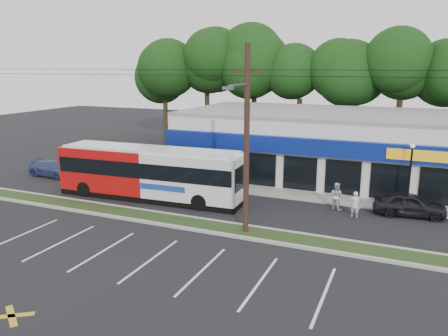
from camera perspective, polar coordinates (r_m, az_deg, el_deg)
name	(u,v)px	position (r m, az deg, el deg)	size (l,w,h in m)	color
ground	(188,231)	(24.40, -4.69, -8.21)	(120.00, 120.00, 0.00)	black
grass_strip	(196,224)	(25.21, -3.62, -7.33)	(40.00, 1.60, 0.12)	#1B3315
curb_south	(190,229)	(24.50, -4.53, -7.94)	(40.00, 0.25, 0.14)	#9E9E93
curb_north	(203,219)	(25.92, -2.77, -6.71)	(40.00, 0.25, 0.14)	#9E9E93
sidewalk	(313,197)	(30.88, 11.55, -3.72)	(32.00, 2.20, 0.10)	#9E9E93
strip_mall	(338,144)	(36.85, 14.73, 3.01)	(25.00, 12.55, 5.30)	silver
utility_pole	(243,135)	(22.67, 2.52, 4.37)	(50.00, 2.77, 10.00)	black
lamp_post	(410,169)	(29.49, 23.17, -0.06)	(0.30, 0.30, 4.25)	black
tree_line	(343,71)	(46.52, 15.24, 12.15)	(46.76, 6.76, 11.83)	black
metrobus	(150,172)	(30.12, -9.63, -0.49)	(13.18, 3.39, 3.51)	#AD0E0D
car_dark	(410,204)	(28.78, 23.07, -4.39)	(1.69, 4.20, 1.43)	black
car_silver	(91,176)	(34.62, -16.95, -1.01)	(1.56, 4.48, 1.48)	#B7BABF
car_blue	(52,169)	(38.66, -21.51, -0.08)	(1.78, 4.38, 1.27)	navy
pedestrian_a	(355,204)	(27.41, 16.72, -4.55)	(0.58, 0.38, 1.60)	silver
pedestrian_b	(336,196)	(28.49, 14.43, -3.56)	(0.86, 0.67, 1.76)	beige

